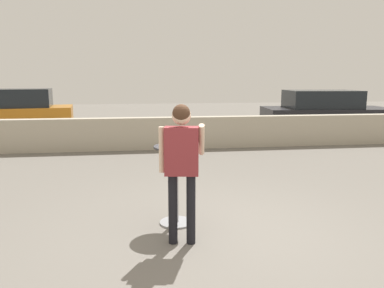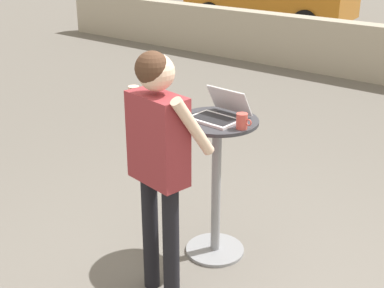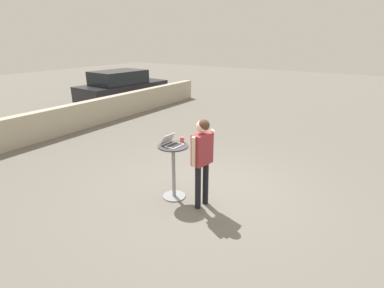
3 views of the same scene
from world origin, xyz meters
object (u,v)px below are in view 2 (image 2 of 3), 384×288
cafe_table (216,177)px  coffee_mug (242,121)px  laptop (220,112)px  standing_person (158,149)px

cafe_table → coffee_mug: size_ratio=9.37×
cafe_table → laptop: 0.50m
laptop → standing_person: bearing=-89.4°
laptop → cafe_table: bearing=-97.8°
laptop → coffee_mug: bearing=-16.2°
laptop → standing_person: 0.66m
cafe_table → standing_person: bearing=-89.1°
laptop → standing_person: size_ratio=0.21×
coffee_mug → standing_person: size_ratio=0.07×
coffee_mug → standing_person: 0.64m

